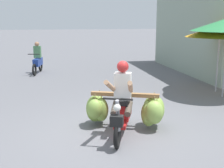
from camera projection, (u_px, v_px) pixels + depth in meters
name	position (u px, v px, depth m)	size (l,w,h in m)	color
ground_plane	(114.00, 133.00, 6.42)	(120.00, 120.00, 0.00)	slate
motorbike_main_loaded	(126.00, 108.00, 6.54)	(1.87, 1.97, 1.58)	black
motorbike_distant_ahead_left	(38.00, 61.00, 13.25)	(0.58, 1.60, 1.40)	black
market_umbrella_further_along	(220.00, 31.00, 9.61)	(2.21, 2.21, 2.20)	#99999E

